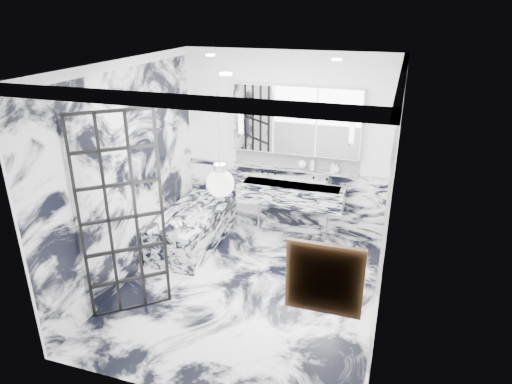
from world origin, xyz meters
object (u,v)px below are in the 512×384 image
(crittall_door, at_px, (122,218))
(bathtub, at_px, (194,228))
(trough_sink, at_px, (291,194))
(mirror_cabinet, at_px, (296,120))

(crittall_door, xyz_separation_m, bathtub, (0.03, 1.66, -0.92))
(crittall_door, xyz_separation_m, trough_sink, (1.35, 2.32, -0.46))
(mirror_cabinet, bearing_deg, trough_sink, -90.00)
(mirror_cabinet, distance_m, bathtub, 2.20)
(trough_sink, distance_m, mirror_cabinet, 1.10)
(crittall_door, distance_m, bathtub, 1.90)
(trough_sink, height_order, mirror_cabinet, mirror_cabinet)
(trough_sink, height_order, bathtub, trough_sink)
(crittall_door, distance_m, mirror_cabinet, 2.91)
(mirror_cabinet, height_order, bathtub, mirror_cabinet)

